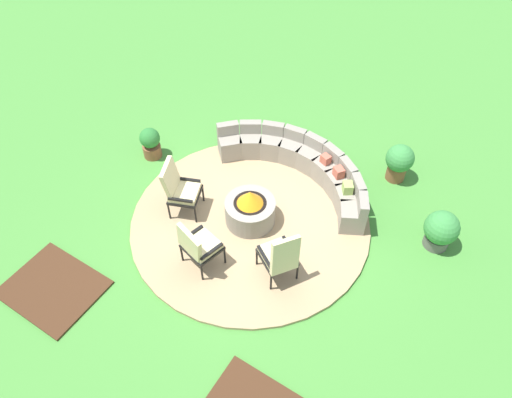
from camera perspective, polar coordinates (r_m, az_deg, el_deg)
ground_plane at (r=9.07m, az=-0.67°, el=-2.71°), size 24.00×24.00×0.00m
patio_circle at (r=9.05m, az=-0.68°, el=-2.59°), size 4.45×4.45×0.06m
mulch_bed_left at (r=8.87m, az=-22.78°, el=-9.66°), size 1.55×1.26×0.04m
fire_pit at (r=8.80m, az=-0.69°, el=-1.23°), size 0.93×0.93×0.75m
curved_stone_bench at (r=9.65m, az=5.39°, el=4.01°), size 3.58×1.52×0.72m
lounge_chair_front_left at (r=8.90m, az=-9.03°, el=1.31°), size 0.74×0.75×1.12m
lounge_chair_front_right at (r=8.04m, az=-6.91°, el=-5.40°), size 0.71×0.68×1.06m
lounge_chair_back_left at (r=7.84m, az=2.87°, el=-6.70°), size 0.78×0.79×1.12m
potted_plant_0 at (r=9.95m, az=16.54°, el=4.30°), size 0.56×0.56×0.82m
potted_plant_1 at (r=10.34m, az=-12.33°, el=6.53°), size 0.42×0.42×0.70m
potted_plant_2 at (r=9.01m, az=21.00°, el=-3.40°), size 0.61×0.61×0.78m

